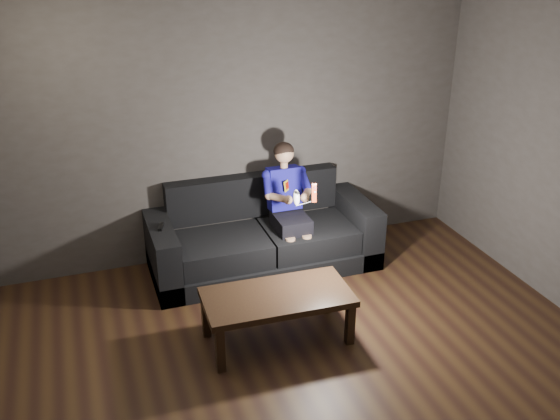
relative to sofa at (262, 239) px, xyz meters
name	(u,v)px	position (x,y,z in m)	size (l,w,h in m)	color
floor	(328,395)	(-0.14, -2.09, -0.29)	(5.00, 5.00, 0.00)	black
back_wall	(235,130)	(-0.14, 0.41, 1.06)	(5.00, 0.04, 2.70)	#3D3835
ceiling	(343,26)	(-0.14, -2.09, 2.41)	(5.00, 5.00, 0.02)	white
sofa	(262,239)	(0.00, 0.00, 0.00)	(2.29, 0.99, 0.88)	black
child	(288,196)	(0.26, -0.06, 0.47)	(0.49, 0.60, 1.20)	black
wii_remote_red	(314,193)	(0.35, -0.52, 0.68)	(0.06, 0.08, 0.18)	red
nunchuk_white	(296,198)	(0.18, -0.52, 0.65)	(0.07, 0.10, 0.16)	white
wii_remote_black	(161,227)	(-1.03, -0.08, 0.35)	(0.08, 0.15, 0.03)	black
coffee_table	(277,300)	(-0.27, -1.29, 0.10)	(1.25, 0.65, 0.45)	black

